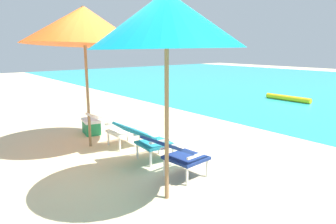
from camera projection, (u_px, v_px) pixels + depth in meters
name	position (u px, v px, depth m)	size (l,w,h in m)	color
ground_plane	(286.00, 121.00, 7.59)	(40.00, 40.00, 0.00)	beige
swim_buoy	(288.00, 98.00, 10.44)	(0.18, 0.18, 1.60)	yellow
lounge_chair_left	(115.00, 127.00, 5.52)	(0.56, 0.89, 0.68)	silver
lounge_chair_center	(145.00, 138.00, 4.83)	(0.62, 0.93, 0.68)	teal
lounge_chair_right	(177.00, 152.00, 4.18)	(0.60, 0.91, 0.68)	navy
beach_umbrella_left	(84.00, 26.00, 5.26)	(2.73, 2.75, 2.56)	olive
beach_umbrella_right	(167.00, 20.00, 3.31)	(2.30, 2.29, 2.43)	olive
cooler_box	(91.00, 126.00, 6.49)	(0.53, 0.41, 0.32)	#1E844C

